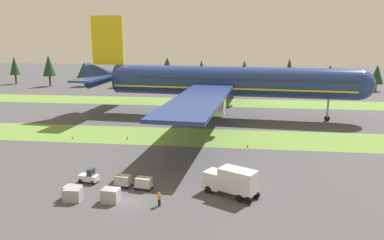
% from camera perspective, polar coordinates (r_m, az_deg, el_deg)
% --- Properties ---
extents(ground_plane, '(400.00, 400.00, 0.00)m').
position_cam_1_polar(ground_plane, '(47.94, -9.40, -11.80)').
color(ground_plane, '#47474C').
extents(grass_strip_near, '(320.00, 13.31, 0.01)m').
position_cam_1_polar(grass_strip_near, '(75.84, -2.98, -2.39)').
color(grass_strip_near, olive).
rests_on(grass_strip_near, ground).
extents(grass_strip_far, '(320.00, 13.31, 0.01)m').
position_cam_1_polar(grass_strip_far, '(113.19, 0.41, 2.68)').
color(grass_strip_far, olive).
rests_on(grass_strip_far, ground).
extents(airliner, '(67.99, 83.74, 23.82)m').
position_cam_1_polar(airliner, '(92.35, 4.41, 5.71)').
color(airliner, navy).
rests_on(airliner, ground).
extents(baggage_tug, '(2.78, 1.70, 1.97)m').
position_cam_1_polar(baggage_tug, '(54.47, -14.88, -8.07)').
color(baggage_tug, silver).
rests_on(baggage_tug, ground).
extents(cargo_dolly_lead, '(2.41, 1.84, 1.55)m').
position_cam_1_polar(cargo_dolly_lead, '(52.11, -10.09, -8.67)').
color(cargo_dolly_lead, '#A3A3A8').
rests_on(cargo_dolly_lead, ground).
extents(cargo_dolly_second, '(2.41, 1.84, 1.55)m').
position_cam_1_polar(cargo_dolly_second, '(50.95, -7.13, -9.08)').
color(cargo_dolly_second, '#A3A3A8').
rests_on(cargo_dolly_second, ground).
extents(catering_truck, '(7.20, 5.36, 3.58)m').
position_cam_1_polar(catering_truck, '(48.54, 5.77, -8.86)').
color(catering_truck, silver).
rests_on(catering_truck, ground).
extents(ground_crew_marshaller, '(0.55, 0.36, 1.74)m').
position_cam_1_polar(ground_crew_marshaller, '(47.51, -11.60, -10.87)').
color(ground_crew_marshaller, black).
rests_on(ground_crew_marshaller, ground).
extents(ground_crew_loader, '(0.45, 0.40, 1.74)m').
position_cam_1_polar(ground_crew_loader, '(46.08, -4.84, -11.42)').
color(ground_crew_loader, black).
rests_on(ground_crew_loader, ground).
extents(uld_container_0, '(2.18, 1.83, 1.54)m').
position_cam_1_polar(uld_container_0, '(50.15, -17.14, -10.12)').
color(uld_container_0, '#A3A3A8').
rests_on(uld_container_0, ground).
extents(uld_container_1, '(2.13, 1.76, 1.68)m').
position_cam_1_polar(uld_container_1, '(47.95, -11.85, -10.80)').
color(uld_container_1, '#A3A3A8').
rests_on(uld_container_1, ground).
extents(uld_container_2, '(2.06, 1.68, 1.56)m').
position_cam_1_polar(uld_container_2, '(49.47, -17.09, -10.43)').
color(uld_container_2, '#A3A3A8').
rests_on(uld_container_2, ground).
extents(taxiway_marker_0, '(0.44, 0.44, 0.58)m').
position_cam_1_polar(taxiway_marker_0, '(77.19, -17.14, -2.46)').
color(taxiway_marker_0, orange).
rests_on(taxiway_marker_0, ground).
extents(taxiway_marker_1, '(0.44, 0.44, 0.50)m').
position_cam_1_polar(taxiway_marker_1, '(69.09, 8.19, -3.81)').
color(taxiway_marker_1, orange).
rests_on(taxiway_marker_1, ground).
extents(taxiway_marker_2, '(0.44, 0.44, 0.66)m').
position_cam_1_polar(taxiway_marker_2, '(74.61, -9.46, -2.54)').
color(taxiway_marker_2, orange).
rests_on(taxiway_marker_2, ground).
extents(distant_tree_line, '(155.32, 10.85, 11.63)m').
position_cam_1_polar(distant_tree_line, '(141.28, 1.48, 7.28)').
color(distant_tree_line, '#4C3823').
rests_on(distant_tree_line, ground).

